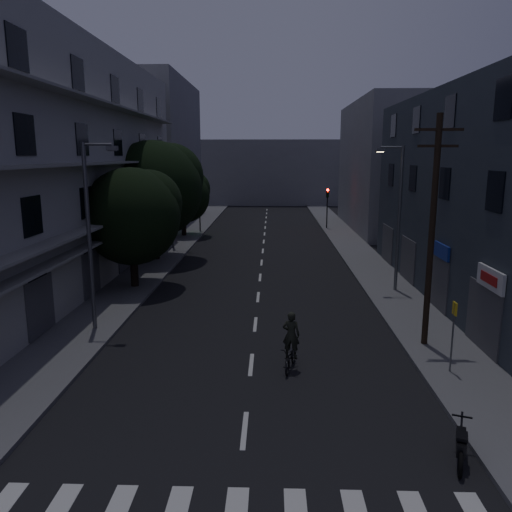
# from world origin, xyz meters

# --- Properties ---
(ground) EXTENTS (160.00, 160.00, 0.00)m
(ground) POSITION_xyz_m (0.00, 25.00, 0.00)
(ground) COLOR black
(ground) RESTS_ON ground
(sidewalk_left) EXTENTS (3.00, 90.00, 0.15)m
(sidewalk_left) POSITION_xyz_m (-7.50, 25.00, 0.07)
(sidewalk_left) COLOR #565659
(sidewalk_left) RESTS_ON ground
(sidewalk_right) EXTENTS (3.00, 90.00, 0.15)m
(sidewalk_right) POSITION_xyz_m (7.50, 25.00, 0.07)
(sidewalk_right) COLOR #565659
(sidewalk_right) RESTS_ON ground
(lane_markings) EXTENTS (0.15, 60.50, 0.01)m
(lane_markings) POSITION_xyz_m (0.00, 31.25, 0.01)
(lane_markings) COLOR beige
(lane_markings) RESTS_ON ground
(building_left) EXTENTS (7.00, 36.00, 14.00)m
(building_left) POSITION_xyz_m (-11.98, 18.00, 6.99)
(building_left) COLOR #9F9F9B
(building_left) RESTS_ON ground
(building_right) EXTENTS (6.19, 28.00, 11.00)m
(building_right) POSITION_xyz_m (11.99, 14.00, 5.50)
(building_right) COLOR #2C333C
(building_right) RESTS_ON ground
(building_far_left) EXTENTS (6.00, 20.00, 16.00)m
(building_far_left) POSITION_xyz_m (-12.00, 48.00, 8.00)
(building_far_left) COLOR slate
(building_far_left) RESTS_ON ground
(building_far_right) EXTENTS (6.00, 20.00, 13.00)m
(building_far_right) POSITION_xyz_m (12.00, 42.00, 6.50)
(building_far_right) COLOR slate
(building_far_right) RESTS_ON ground
(building_far_end) EXTENTS (24.00, 8.00, 10.00)m
(building_far_end) POSITION_xyz_m (0.00, 70.00, 5.00)
(building_far_end) COLOR slate
(building_far_end) RESTS_ON ground
(tree_near) EXTENTS (5.54, 5.54, 6.83)m
(tree_near) POSITION_xyz_m (-7.18, 17.18, 4.42)
(tree_near) COLOR black
(tree_near) RESTS_ON sidewalk_left
(tree_mid) EXTENTS (6.95, 6.95, 8.56)m
(tree_mid) POSITION_xyz_m (-7.67, 24.99, 5.50)
(tree_mid) COLOR black
(tree_mid) RESTS_ON sidewalk_left
(tree_far) EXTENTS (5.02, 5.02, 6.21)m
(tree_far) POSITION_xyz_m (-7.60, 36.07, 4.04)
(tree_far) COLOR black
(tree_far) RESTS_ON sidewalk_left
(traffic_signal_far_right) EXTENTS (0.28, 0.37, 4.10)m
(traffic_signal_far_right) POSITION_xyz_m (6.47, 41.27, 3.10)
(traffic_signal_far_right) COLOR black
(traffic_signal_far_right) RESTS_ON sidewalk_right
(traffic_signal_far_left) EXTENTS (0.28, 0.37, 4.10)m
(traffic_signal_far_left) POSITION_xyz_m (-6.53, 38.88, 3.10)
(traffic_signal_far_left) COLOR black
(traffic_signal_far_left) RESTS_ON sidewalk_left
(street_lamp_left_near) EXTENTS (1.51, 0.25, 8.00)m
(street_lamp_left_near) POSITION_xyz_m (-6.93, 9.91, 4.60)
(street_lamp_left_near) COLOR #585960
(street_lamp_left_near) RESTS_ON sidewalk_left
(street_lamp_right) EXTENTS (1.51, 0.25, 8.00)m
(street_lamp_right) POSITION_xyz_m (7.62, 16.76, 4.60)
(street_lamp_right) COLOR slate
(street_lamp_right) RESTS_ON sidewalk_right
(street_lamp_left_far) EXTENTS (1.51, 0.25, 8.00)m
(street_lamp_left_far) POSITION_xyz_m (-7.33, 29.66, 4.60)
(street_lamp_left_far) COLOR slate
(street_lamp_left_far) RESTS_ON sidewalk_left
(utility_pole) EXTENTS (1.80, 0.24, 9.00)m
(utility_pole) POSITION_xyz_m (6.92, 8.48, 4.87)
(utility_pole) COLOR black
(utility_pole) RESTS_ON sidewalk_right
(bus_stop_sign) EXTENTS (0.06, 0.35, 2.52)m
(bus_stop_sign) POSITION_xyz_m (7.03, 5.81, 1.89)
(bus_stop_sign) COLOR #595B60
(bus_stop_sign) RESTS_ON sidewalk_right
(motorcycle) EXTENTS (0.77, 1.67, 1.11)m
(motorcycle) POSITION_xyz_m (5.51, 0.67, 0.44)
(motorcycle) COLOR black
(motorcycle) RESTS_ON ground
(cyclist) EXTENTS (0.96, 1.80, 2.17)m
(cyclist) POSITION_xyz_m (1.45, 6.16, 0.73)
(cyclist) COLOR black
(cyclist) RESTS_ON ground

